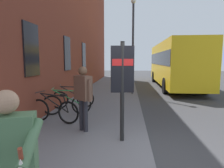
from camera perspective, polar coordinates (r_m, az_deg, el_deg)
ground at (r=10.14m, az=13.48°, el=-5.13°), size 60.00×60.00×0.00m
sidewalk_pavement at (r=12.04m, az=-1.03°, el=-2.75°), size 24.00×3.50×0.12m
station_facade at (r=13.51m, az=-9.78°, el=18.91°), size 22.00×0.65×9.83m
bicycle_by_door at (r=6.52m, az=-16.53°, el=-7.35°), size 0.57×1.74×0.97m
bicycle_beside_lamp at (r=7.31m, az=-12.92°, el=-5.69°), size 0.53×1.75×0.97m
bicycle_under_window at (r=8.23m, az=-11.31°, el=-4.24°), size 0.63×1.72×0.97m
transit_info_sign at (r=4.66m, az=3.02°, el=2.42°), size 0.17×0.56×2.40m
city_bus at (r=16.07m, az=17.65°, el=6.01°), size 10.55×2.80×3.35m
pedestrian_crossing_street at (r=5.45m, az=-8.39°, el=-2.31°), size 0.53×0.56×1.80m
tourist_with_hotdogs at (r=2.21m, az=-27.71°, el=-18.44°), size 0.68×0.67×1.69m
street_lamp at (r=11.64m, az=6.12°, el=12.95°), size 0.28×0.28×5.41m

